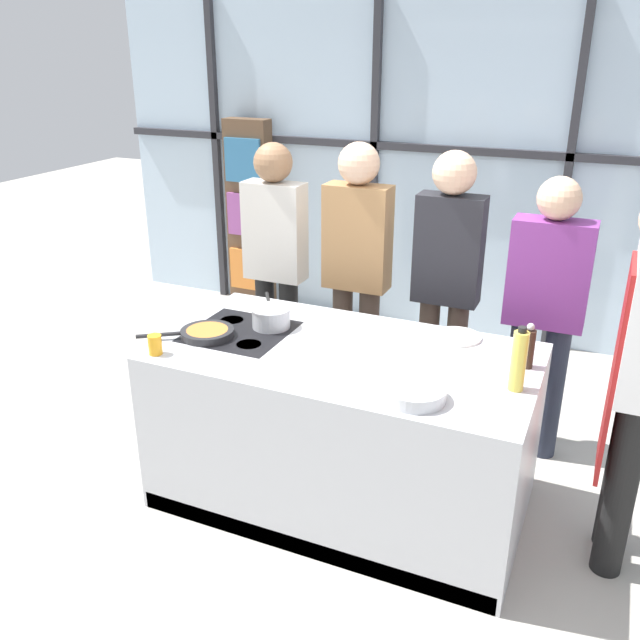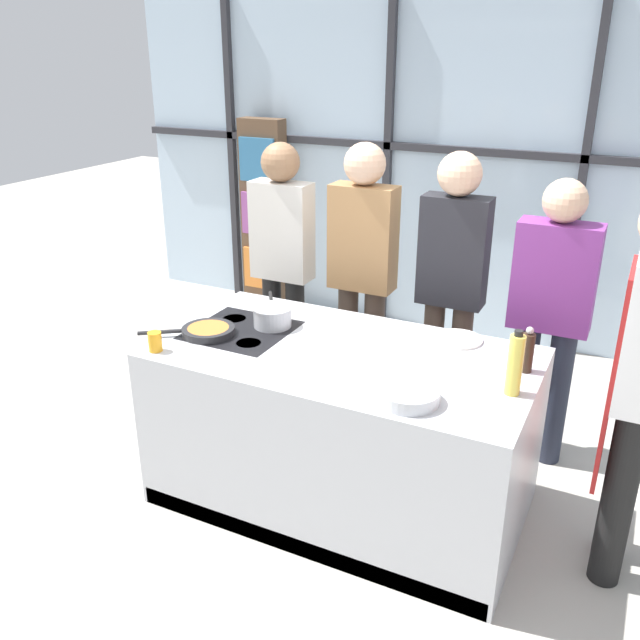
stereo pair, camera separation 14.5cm
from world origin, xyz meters
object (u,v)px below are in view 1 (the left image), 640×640
at_px(spectator_far_left, 276,257).
at_px(oil_bottle, 519,360).
at_px(spectator_far_right, 545,305).
at_px(saucepan, 271,317).
at_px(mixing_bowl, 415,393).
at_px(pepper_grinder, 528,347).
at_px(white_plate, 457,337).
at_px(spectator_center_left, 357,264).
at_px(juice_glass_near, 155,345).
at_px(spectator_center_right, 447,276).
at_px(frying_pan, 206,333).

xyz_separation_m(spectator_far_left, oil_bottle, (1.70, -0.96, 0.00)).
distance_m(spectator_far_right, saucepan, 1.54).
distance_m(spectator_far_right, mixing_bowl, 1.30).
bearing_deg(mixing_bowl, pepper_grinder, 53.07).
height_order(white_plate, mixing_bowl, mixing_bowl).
relative_size(spectator_center_left, juice_glass_near, 17.70).
height_order(spectator_far_left, saucepan, spectator_far_left).
distance_m(mixing_bowl, pepper_grinder, 0.66).
bearing_deg(spectator_far_right, spectator_center_right, 0.00).
bearing_deg(frying_pan, oil_bottle, 2.19).
xyz_separation_m(spectator_far_left, spectator_far_right, (1.71, 0.00, -0.07)).
distance_m(spectator_far_left, mixing_bowl, 1.81).
distance_m(spectator_far_left, pepper_grinder, 1.86).
distance_m(white_plate, oil_bottle, 0.60).
height_order(spectator_center_left, saucepan, spectator_center_left).
relative_size(spectator_far_left, spectator_center_right, 0.99).
distance_m(spectator_center_left, spectator_far_right, 1.14).
xyz_separation_m(spectator_center_left, pepper_grinder, (1.14, -0.71, -0.06)).
xyz_separation_m(oil_bottle, juice_glass_near, (-1.70, -0.35, -0.09)).
relative_size(white_plate, pepper_grinder, 1.12).
xyz_separation_m(spectator_far_left, juice_glass_near, (0.01, -1.31, -0.09)).
bearing_deg(spectator_far_left, juice_glass_near, 90.22).
bearing_deg(spectator_center_left, pepper_grinder, 148.14).
relative_size(spectator_far_left, oil_bottle, 5.80).
bearing_deg(saucepan, spectator_center_left, 75.29).
xyz_separation_m(frying_pan, saucepan, (0.25, 0.26, 0.04)).
relative_size(spectator_far_left, white_plate, 6.91).
height_order(saucepan, oil_bottle, oil_bottle).
bearing_deg(juice_glass_near, spectator_far_left, 90.22).
bearing_deg(saucepan, spectator_far_left, 115.67).
height_order(spectator_center_right, mixing_bowl, spectator_center_right).
bearing_deg(frying_pan, juice_glass_near, -110.77).
bearing_deg(spectator_center_right, pepper_grinder, 128.93).
bearing_deg(mixing_bowl, oil_bottle, 35.46).
xyz_separation_m(spectator_center_right, frying_pan, (-1.03, -1.02, -0.14)).
relative_size(spectator_center_left, pepper_grinder, 7.91).
bearing_deg(juice_glass_near, spectator_far_right, 37.56).
bearing_deg(mixing_bowl, frying_pan, 169.98).
distance_m(spectator_center_left, pepper_grinder, 1.35).
distance_m(spectator_center_left, saucepan, 0.80).
bearing_deg(white_plate, juice_glass_near, -148.77).
bearing_deg(spectator_center_right, spectator_far_right, -180.00).
xyz_separation_m(spectator_center_right, oil_bottle, (0.56, -0.96, -0.02)).
distance_m(spectator_far_right, pepper_grinder, 0.71).
bearing_deg(mixing_bowl, saucepan, 153.72).
height_order(spectator_center_right, saucepan, spectator_center_right).
distance_m(spectator_far_left, white_plate, 1.43).
relative_size(spectator_center_left, spectator_far_right, 1.07).
height_order(spectator_center_right, juice_glass_near, spectator_center_right).
bearing_deg(spectator_far_left, mixing_bowl, 136.86).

